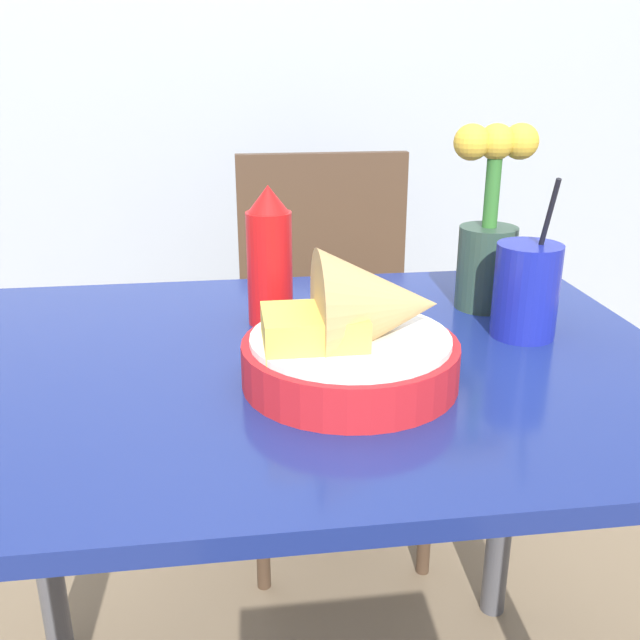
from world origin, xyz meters
name	(u,v)px	position (x,y,z in m)	size (l,w,h in m)	color
dining_table	(297,438)	(0.00, 0.00, 0.61)	(1.00, 0.72, 0.73)	navy
chair_far_window	(328,313)	(0.15, 0.71, 0.54)	(0.40, 0.40, 0.89)	#473323
food_basket	(359,337)	(0.07, -0.08, 0.79)	(0.26, 0.26, 0.17)	red
ketchup_bottle	(270,258)	(-0.02, 0.14, 0.83)	(0.07, 0.07, 0.20)	red
drink_cup	(526,293)	(0.32, 0.04, 0.80)	(0.09, 0.09, 0.22)	#192399
flower_vase	(489,229)	(0.31, 0.16, 0.86)	(0.13, 0.09, 0.28)	#2D4738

